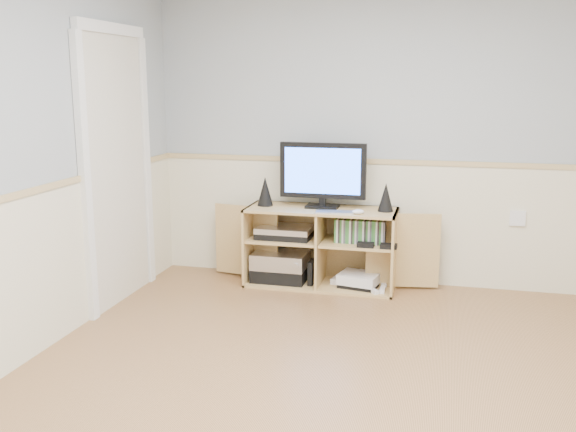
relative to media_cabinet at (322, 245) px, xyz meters
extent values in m
cube|color=#A8794A|center=(0.54, -2.04, -0.34)|extent=(4.00, 4.50, 0.02)
cube|color=#A0A9AE|center=(0.54, 0.22, 0.92)|extent=(4.00, 0.02, 2.50)
cube|color=#A0A9AE|center=(0.54, -4.30, 0.92)|extent=(4.00, 0.02, 2.50)
cube|color=beige|center=(0.54, 0.20, 0.17)|extent=(4.00, 0.01, 1.00)
cube|color=tan|center=(0.54, 0.19, 0.69)|extent=(4.00, 0.02, 0.04)
cube|color=beige|center=(-1.44, -0.74, 0.67)|extent=(0.03, 0.82, 2.00)
cube|color=tan|center=(0.00, -0.05, -0.32)|extent=(1.23, 0.46, 0.02)
cube|color=tan|center=(0.00, -0.05, 0.31)|extent=(1.23, 0.46, 0.02)
cube|color=tan|center=(-0.60, -0.05, -0.01)|extent=(0.02, 0.46, 0.65)
cube|color=tan|center=(0.60, -0.05, -0.01)|extent=(0.02, 0.46, 0.65)
cube|color=tan|center=(0.00, 0.17, -0.01)|extent=(1.23, 0.02, 0.65)
cube|color=tan|center=(0.00, -0.05, -0.01)|extent=(0.02, 0.44, 0.61)
cube|color=tan|center=(-0.31, -0.05, 0.05)|extent=(0.58, 0.42, 0.02)
cube|color=tan|center=(0.31, -0.05, 0.05)|extent=(0.58, 0.42, 0.02)
cube|color=tan|center=(-0.66, 0.01, -0.01)|extent=(0.59, 0.12, 0.61)
cube|color=tan|center=(0.66, 0.01, -0.01)|extent=(0.59, 0.12, 0.61)
cube|color=black|center=(0.00, 0.00, 0.33)|extent=(0.26, 0.18, 0.02)
cube|color=black|center=(0.00, 0.00, 0.37)|extent=(0.05, 0.04, 0.06)
cube|color=black|center=(0.00, 0.00, 0.62)|extent=(0.71, 0.05, 0.45)
cube|color=#3068FF|center=(0.00, -0.03, 0.62)|extent=(0.62, 0.01, 0.37)
cone|color=black|center=(-0.48, -0.03, 0.44)|extent=(0.13, 0.13, 0.24)
cone|color=black|center=(0.52, -0.03, 0.43)|extent=(0.12, 0.12, 0.23)
cube|color=silver|center=(0.14, -0.19, 0.32)|extent=(0.31, 0.16, 0.01)
ellipsoid|color=white|center=(0.32, -0.19, 0.34)|extent=(0.11, 0.10, 0.04)
cube|color=black|center=(-0.35, -0.05, -0.26)|extent=(0.45, 0.33, 0.11)
cube|color=silver|center=(-0.35, -0.05, -0.14)|extent=(0.45, 0.33, 0.13)
cube|color=black|center=(-0.31, -0.05, 0.08)|extent=(0.45, 0.31, 0.05)
cube|color=silver|center=(-0.31, -0.05, 0.13)|extent=(0.45, 0.31, 0.05)
cube|color=black|center=(-0.07, -0.10, -0.21)|extent=(0.04, 0.14, 0.20)
cube|color=white|center=(0.21, -0.02, -0.29)|extent=(0.24, 0.20, 0.05)
cube|color=black|center=(0.33, -0.07, -0.30)|extent=(0.34, 0.29, 0.03)
cube|color=white|center=(0.33, -0.07, -0.24)|extent=(0.36, 0.32, 0.08)
cube|color=white|center=(0.53, -0.15, -0.30)|extent=(0.04, 0.14, 0.03)
cube|color=white|center=(0.51, 0.01, -0.30)|extent=(0.09, 0.15, 0.03)
cube|color=#3F8C3F|center=(0.33, -0.07, 0.15)|extent=(0.40, 0.14, 0.19)
cube|color=white|center=(1.54, 0.19, 0.27)|extent=(0.12, 0.03, 0.12)
camera|label=1|loc=(0.97, -5.08, 1.34)|focal=40.00mm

